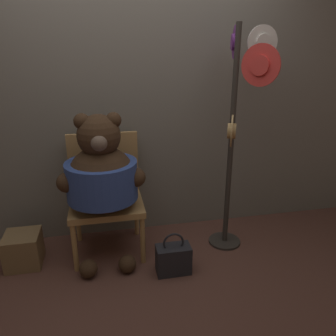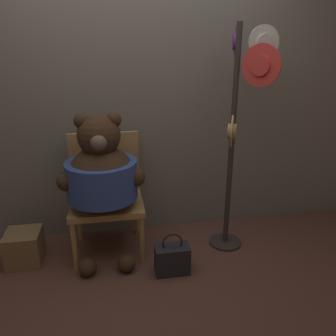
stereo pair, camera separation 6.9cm
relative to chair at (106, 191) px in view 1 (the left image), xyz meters
name	(u,v)px [view 1 (the left image)]	position (x,y,z in m)	size (l,w,h in m)	color
ground_plane	(144,263)	(0.27, -0.33, -0.52)	(14.00, 14.00, 0.00)	brown
wall_back	(131,89)	(0.27, 0.29, 0.79)	(8.00, 0.10, 2.63)	slate
chair	(106,191)	(0.00, 0.00, 0.00)	(0.58, 0.50, 0.98)	#B2844C
teddy_bear	(102,176)	(-0.02, -0.17, 0.20)	(0.66, 0.58, 1.21)	#3D2819
hat_display_rack	(239,121)	(1.06, -0.19, 0.58)	(0.46, 0.54, 1.82)	#332D28
handbag_on_ground	(173,259)	(0.47, -0.48, -0.40)	(0.26, 0.15, 0.34)	#232328
wooden_crate	(23,249)	(-0.67, -0.14, -0.39)	(0.27, 0.27, 0.27)	brown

